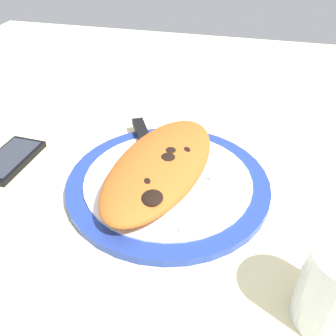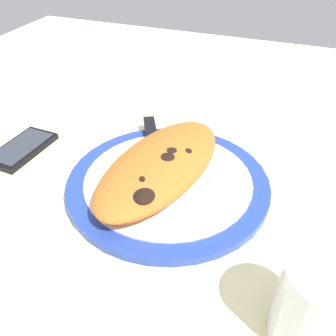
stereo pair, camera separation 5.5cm
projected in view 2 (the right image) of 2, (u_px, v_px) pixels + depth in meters
ground_plane at (168, 194)px, 58.25cm from camera, size 150.00×150.00×3.00cm
plate at (168, 183)px, 56.91cm from camera, size 30.82×30.82×1.56cm
calzone at (159, 167)px, 55.03cm from camera, size 29.34×17.31×4.62cm
fork at (206, 192)px, 53.58cm from camera, size 15.49×4.83×0.40cm
knife at (153, 143)px, 63.30cm from camera, size 21.92×12.86×1.20cm
smartphone at (22, 148)px, 64.84cm from camera, size 12.46×7.08×1.16cm
water_glass at (315, 310)px, 35.66cm from camera, size 7.79×7.79×10.07cm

